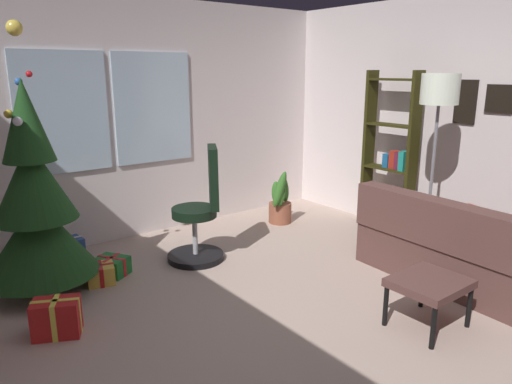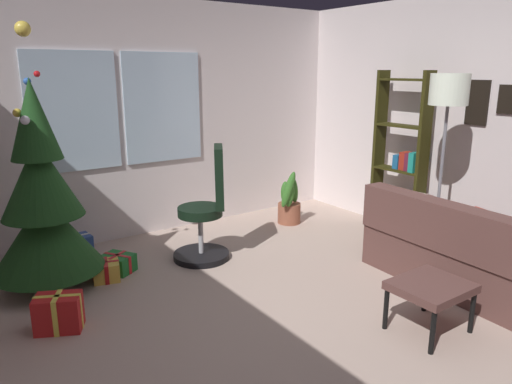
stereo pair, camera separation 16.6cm
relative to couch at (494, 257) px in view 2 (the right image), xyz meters
The scene contains 14 objects.
ground_plane 1.83m from the couch, 166.22° to the left, with size 4.86×5.28×0.10m, color #B49C8D.
wall_back_with_windows 3.72m from the couch, 119.48° to the left, with size 4.86×0.12×2.60m.
wall_right_with_frames 1.33m from the couch, 29.99° to the left, with size 0.12×5.28×2.60m.
couch is the anchor object (origin of this frame).
footstool 1.06m from the couch, behind, with size 0.52×0.45×0.37m.
holiday_tree 3.86m from the couch, 144.50° to the left, with size 0.92×0.92×2.21m.
gift_box_red 3.55m from the couch, 156.23° to the left, with size 0.37×0.32×0.27m.
gift_box_green 3.36m from the couch, 139.22° to the left, with size 0.34×0.36×0.17m.
gift_box_gold 3.41m from the couch, 142.17° to the left, with size 0.28×0.29×0.17m.
gift_box_blue 3.91m from the couch, 134.30° to the left, with size 0.24×0.23×0.23m.
office_chair 2.62m from the couch, 130.13° to the left, with size 0.58×0.57×1.14m.
bookshelf 1.58m from the couch, 71.50° to the left, with size 0.18×0.64×1.84m.
floor_lamp 1.40m from the couch, 84.04° to the left, with size 0.34×0.34×1.81m.
potted_plant 2.41m from the couch, 97.68° to the left, with size 0.40×0.37×0.70m.
Camera 2 is at (-2.12, -2.37, 1.85)m, focal length 33.35 mm.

